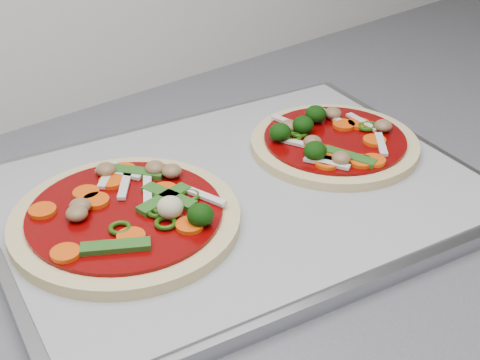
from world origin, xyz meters
TOP-DOWN VIEW (x-y plane):
  - baking_tray at (0.54, 1.30)m, footprint 0.53×0.43m
  - parchment at (0.54, 1.30)m, footprint 0.50×0.40m
  - pizza_left at (0.42, 1.32)m, footprint 0.27×0.27m
  - pizza_right at (0.67, 1.30)m, footprint 0.22×0.22m

SIDE VIEW (x-z plane):
  - baking_tray at x=0.54m, z-range 0.90..0.92m
  - parchment at x=0.54m, z-range 0.92..0.92m
  - pizza_left at x=0.42m, z-range 0.91..0.94m
  - pizza_right at x=0.67m, z-range 0.91..0.94m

